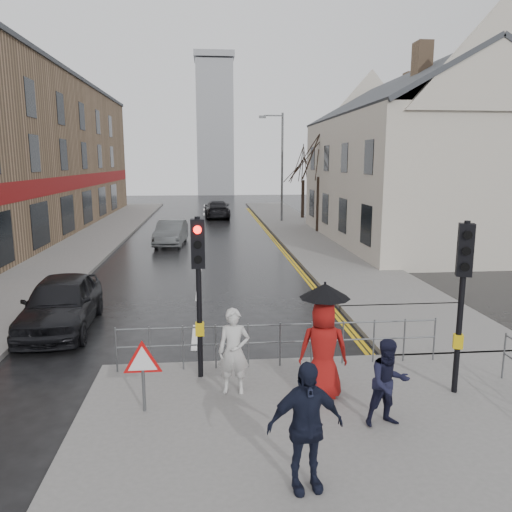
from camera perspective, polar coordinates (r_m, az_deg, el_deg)
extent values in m
plane|color=black|center=(10.81, -7.42, -14.61)|extent=(120.00, 120.00, 0.00)
cube|color=#605E5B|center=(8.16, 15.23, -23.53)|extent=(10.00, 9.00, 0.14)
cube|color=#605E5B|center=(33.80, -17.23, 2.55)|extent=(4.00, 44.00, 0.14)
cube|color=#605E5B|center=(35.59, 4.44, 3.40)|extent=(4.00, 40.00, 0.14)
cube|color=#605E5B|center=(14.85, 19.18, -7.69)|extent=(4.00, 4.20, 0.14)
cube|color=beige|center=(30.10, 17.36, 8.16)|extent=(9.00, 16.00, 7.00)
cube|color=#8B6C50|center=(26.22, 18.44, 20.31)|extent=(0.70, 0.90, 1.80)
cube|color=#8B6C50|center=(34.54, 17.18, 17.93)|extent=(0.70, 0.90, 1.80)
cube|color=#93969B|center=(71.91, -4.71, 14.23)|extent=(5.00, 5.00, 18.00)
cylinder|color=black|center=(10.35, -6.52, -4.88)|extent=(0.11, 0.11, 3.40)
cube|color=black|center=(10.10, -6.66, 1.41)|extent=(0.28, 0.22, 1.00)
cylinder|color=#FF0C07|center=(9.92, -6.71, 2.99)|extent=(0.16, 0.04, 0.16)
cylinder|color=black|center=(9.97, -6.68, 1.28)|extent=(0.16, 0.04, 0.16)
cylinder|color=black|center=(10.02, -6.64, -0.41)|extent=(0.16, 0.04, 0.16)
cube|color=gold|center=(10.54, -6.45, -8.28)|extent=(0.18, 0.14, 0.28)
cylinder|color=black|center=(10.36, 22.34, -5.62)|extent=(0.11, 0.11, 3.40)
cube|color=black|center=(10.11, 22.80, 0.65)|extent=(0.34, 0.30, 1.00)
cylinder|color=black|center=(9.93, 23.04, 2.21)|extent=(0.16, 0.09, 0.16)
cylinder|color=black|center=(9.98, 22.91, 0.51)|extent=(0.16, 0.09, 0.16)
cylinder|color=black|center=(10.03, 22.79, -1.17)|extent=(0.16, 0.09, 0.16)
cube|color=gold|center=(10.56, 22.08, -9.01)|extent=(0.22, 0.19, 0.28)
cylinder|color=#595B5E|center=(11.29, -15.67, -10.29)|extent=(0.04, 0.04, 1.00)
cylinder|color=#595B5E|center=(12.21, 19.70, -8.91)|extent=(0.04, 0.04, 1.00)
cylinder|color=#595B5E|center=(11.06, 2.79, -7.86)|extent=(7.10, 0.04, 0.04)
cylinder|color=#595B5E|center=(11.19, 2.77, -9.80)|extent=(7.10, 0.04, 0.04)
cylinder|color=#595B5E|center=(11.77, 26.48, -10.17)|extent=(0.04, 0.04, 1.00)
cylinder|color=#595B5E|center=(9.56, -12.71, -14.61)|extent=(0.06, 0.06, 0.85)
cylinder|color=red|center=(9.35, -12.84, -11.70)|extent=(0.80, 0.03, 0.80)
cylinder|color=white|center=(9.33, -12.86, -11.74)|extent=(0.60, 0.03, 0.60)
cylinder|color=#595B5E|center=(38.18, 3.00, 10.04)|extent=(0.16, 0.16, 8.00)
cylinder|color=#595B5E|center=(38.23, 1.98, 15.75)|extent=(1.40, 0.10, 0.10)
cube|color=#595B5E|center=(38.12, 0.74, 15.62)|extent=(0.50, 0.25, 0.18)
cylinder|color=#2F241A|center=(32.66, 7.13, 5.90)|extent=(0.26, 0.26, 3.50)
cylinder|color=#2F241A|center=(40.59, 5.37, 6.52)|extent=(0.26, 0.26, 3.00)
imported|color=beige|center=(9.88, -2.55, -10.81)|extent=(0.66, 0.48, 1.70)
imported|color=black|center=(9.04, 14.91, -13.84)|extent=(0.81, 0.67, 1.54)
imported|color=maroon|center=(9.75, 7.71, -10.52)|extent=(1.02, 0.76, 1.91)
cylinder|color=black|center=(9.72, 7.73, -9.97)|extent=(0.02, 0.02, 2.11)
cone|color=black|center=(9.40, 7.89, -3.94)|extent=(0.96, 0.96, 0.28)
imported|color=black|center=(7.21, 5.65, -18.80)|extent=(1.14, 0.60, 1.85)
imported|color=black|center=(14.88, -21.38, -5.03)|extent=(2.02, 4.53, 1.52)
imported|color=#45494A|center=(28.37, -9.69, 2.63)|extent=(1.77, 4.22, 1.36)
imported|color=black|center=(41.56, -4.48, 5.36)|extent=(2.15, 5.01, 1.44)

